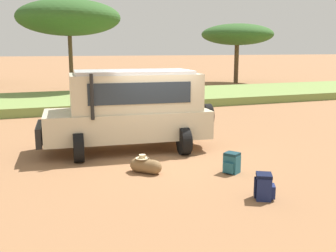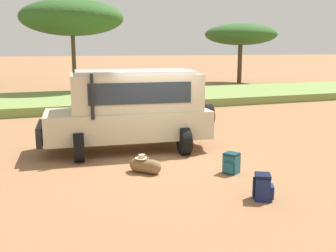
{
  "view_description": "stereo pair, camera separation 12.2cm",
  "coord_description": "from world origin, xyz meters",
  "px_view_note": "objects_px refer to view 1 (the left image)",
  "views": [
    {
      "loc": [
        -3.72,
        -10.35,
        3.08
      ],
      "look_at": [
        0.03,
        -0.54,
        1.0
      ],
      "focal_mm": 42.0,
      "sensor_mm": 36.0,
      "label": 1
    },
    {
      "loc": [
        -3.61,
        -10.4,
        3.08
      ],
      "look_at": [
        0.03,
        -0.54,
        1.0
      ],
      "focal_mm": 42.0,
      "sensor_mm": 36.0,
      "label": 2
    }
  ],
  "objects_px": {
    "duffel_bag_low_black_case": "(146,166)",
    "acacia_tree_centre_back": "(237,35)",
    "safari_vehicle": "(131,108)",
    "backpack_beside_front_wheel": "(232,163)",
    "backpack_cluster_center": "(264,187)",
    "acacia_tree_left_mid": "(69,18)"
  },
  "relations": [
    {
      "from": "backpack_cluster_center",
      "to": "duffel_bag_low_black_case",
      "type": "distance_m",
      "value": 3.1
    },
    {
      "from": "duffel_bag_low_black_case",
      "to": "acacia_tree_centre_back",
      "type": "relative_size",
      "value": 0.11
    },
    {
      "from": "safari_vehicle",
      "to": "acacia_tree_left_mid",
      "type": "bearing_deg",
      "value": 89.07
    },
    {
      "from": "safari_vehicle",
      "to": "acacia_tree_centre_back",
      "type": "relative_size",
      "value": 0.86
    },
    {
      "from": "safari_vehicle",
      "to": "duffel_bag_low_black_case",
      "type": "bearing_deg",
      "value": -97.05
    },
    {
      "from": "acacia_tree_left_mid",
      "to": "duffel_bag_low_black_case",
      "type": "bearing_deg",
      "value": -91.74
    },
    {
      "from": "safari_vehicle",
      "to": "duffel_bag_low_black_case",
      "type": "height_order",
      "value": "safari_vehicle"
    },
    {
      "from": "backpack_beside_front_wheel",
      "to": "acacia_tree_centre_back",
      "type": "bearing_deg",
      "value": 59.24
    },
    {
      "from": "backpack_cluster_center",
      "to": "acacia_tree_left_mid",
      "type": "xyz_separation_m",
      "value": [
        -1.21,
        20.6,
        4.78
      ]
    },
    {
      "from": "safari_vehicle",
      "to": "backpack_beside_front_wheel",
      "type": "height_order",
      "value": "safari_vehicle"
    },
    {
      "from": "backpack_cluster_center",
      "to": "acacia_tree_centre_back",
      "type": "relative_size",
      "value": 0.09
    },
    {
      "from": "backpack_beside_front_wheel",
      "to": "backpack_cluster_center",
      "type": "bearing_deg",
      "value": -98.24
    },
    {
      "from": "duffel_bag_low_black_case",
      "to": "acacia_tree_centre_back",
      "type": "distance_m",
      "value": 27.41
    },
    {
      "from": "safari_vehicle",
      "to": "acacia_tree_centre_back",
      "type": "height_order",
      "value": "acacia_tree_centre_back"
    },
    {
      "from": "backpack_cluster_center",
      "to": "acacia_tree_left_mid",
      "type": "relative_size",
      "value": 0.08
    },
    {
      "from": "backpack_beside_front_wheel",
      "to": "backpack_cluster_center",
      "type": "relative_size",
      "value": 0.95
    },
    {
      "from": "backpack_cluster_center",
      "to": "duffel_bag_low_black_case",
      "type": "height_order",
      "value": "backpack_cluster_center"
    },
    {
      "from": "duffel_bag_low_black_case",
      "to": "acacia_tree_centre_back",
      "type": "bearing_deg",
      "value": 54.74
    },
    {
      "from": "duffel_bag_low_black_case",
      "to": "acacia_tree_centre_back",
      "type": "height_order",
      "value": "acacia_tree_centre_back"
    },
    {
      "from": "duffel_bag_low_black_case",
      "to": "acacia_tree_left_mid",
      "type": "relative_size",
      "value": 0.1
    },
    {
      "from": "backpack_beside_front_wheel",
      "to": "duffel_bag_low_black_case",
      "type": "relative_size",
      "value": 0.73
    },
    {
      "from": "safari_vehicle",
      "to": "duffel_bag_low_black_case",
      "type": "xyz_separation_m",
      "value": [
        -0.3,
        -2.39,
        -1.11
      ]
    }
  ]
}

